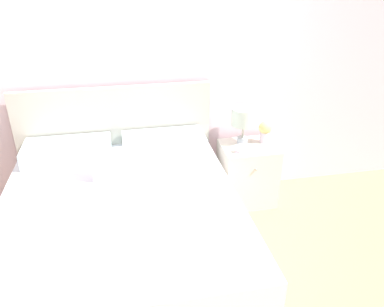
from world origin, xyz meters
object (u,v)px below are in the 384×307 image
(nightstand, at_px, (247,173))
(table_lamp, at_px, (244,118))
(teacup, at_px, (241,149))
(bed, at_px, (123,227))
(flower_vase, at_px, (265,131))

(nightstand, distance_m, table_lamp, 0.54)
(table_lamp, height_order, teacup, table_lamp)
(bed, xyz_separation_m, teacup, (1.07, 0.54, 0.28))
(bed, height_order, teacup, bed)
(nightstand, distance_m, flower_vase, 0.44)
(nightstand, bearing_deg, teacup, -135.41)
(table_lamp, relative_size, flower_vase, 1.66)
(nightstand, xyz_separation_m, flower_vase, (0.16, 0.05, 0.41))
(bed, height_order, nightstand, bed)
(teacup, bearing_deg, flower_vase, 30.16)
(table_lamp, xyz_separation_m, flower_vase, (0.20, -0.03, -0.13))
(flower_vase, xyz_separation_m, teacup, (-0.28, -0.16, -0.08))
(teacup, bearing_deg, nightstand, 44.59)
(nightstand, relative_size, table_lamp, 1.73)
(nightstand, bearing_deg, table_lamp, 116.88)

